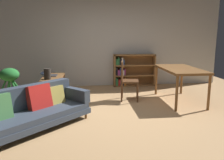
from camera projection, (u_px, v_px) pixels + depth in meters
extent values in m
plane|color=tan|center=(122.00, 114.00, 4.60)|extent=(8.16, 8.16, 0.00)
cube|color=silver|center=(109.00, 41.00, 6.97)|extent=(6.80, 0.10, 2.70)
cylinder|color=brown|center=(86.00, 116.00, 4.34)|extent=(0.04, 0.04, 0.10)
cylinder|color=brown|center=(65.00, 109.00, 4.72)|extent=(0.04, 0.04, 0.10)
cube|color=#384251|center=(35.00, 120.00, 3.83)|extent=(1.88, 1.88, 0.10)
cube|color=#384251|center=(34.00, 114.00, 3.82)|extent=(1.81, 1.80, 0.10)
cube|color=#384251|center=(24.00, 97.00, 3.94)|extent=(1.44, 1.43, 0.39)
cube|color=#384251|center=(75.00, 94.00, 4.46)|extent=(0.59, 0.60, 0.23)
cube|color=red|center=(39.00, 97.00, 3.99)|extent=(0.45, 0.45, 0.44)
cube|color=tan|center=(55.00, 95.00, 4.26)|extent=(0.36, 0.36, 0.35)
cube|color=brown|center=(56.00, 83.00, 6.15)|extent=(0.46, 0.04, 0.55)
cube|color=brown|center=(50.00, 94.00, 5.05)|extent=(0.46, 0.04, 0.55)
cube|color=brown|center=(53.00, 89.00, 5.60)|extent=(0.46, 1.13, 0.04)
cube|color=brown|center=(53.00, 78.00, 5.55)|extent=(0.46, 1.17, 0.04)
cube|color=brown|center=(54.00, 98.00, 5.65)|extent=(0.46, 1.13, 0.04)
cube|color=#333338|center=(53.00, 75.00, 5.67)|extent=(0.21, 0.33, 0.02)
cube|color=black|center=(45.00, 74.00, 5.65)|extent=(0.19, 0.31, 0.08)
cylinder|color=#2D2823|center=(47.00, 74.00, 5.21)|extent=(0.15, 0.15, 0.24)
cylinder|color=slate|center=(47.00, 72.00, 5.20)|extent=(0.08, 0.08, 0.01)
cylinder|color=#333338|center=(11.00, 97.00, 5.42)|extent=(0.25, 0.25, 0.19)
cylinder|color=#287A33|center=(16.00, 85.00, 5.40)|extent=(0.28, 0.10, 0.44)
cylinder|color=#287A33|center=(13.00, 84.00, 5.43)|extent=(0.14, 0.17, 0.43)
cylinder|color=#287A33|center=(10.00, 81.00, 5.44)|extent=(0.11, 0.22, 0.55)
cylinder|color=#287A33|center=(8.00, 86.00, 5.38)|extent=(0.12, 0.06, 0.38)
cylinder|color=#287A33|center=(4.00, 84.00, 5.27)|extent=(0.24, 0.18, 0.49)
cylinder|color=#287A33|center=(8.00, 87.00, 5.30)|extent=(0.09, 0.18, 0.35)
cylinder|color=#287A33|center=(13.00, 85.00, 5.31)|extent=(0.21, 0.17, 0.44)
ellipsoid|color=#287A33|center=(9.00, 75.00, 5.32)|extent=(0.44, 0.44, 0.31)
cylinder|color=brown|center=(156.00, 80.00, 6.03)|extent=(0.06, 0.06, 0.74)
cylinder|color=brown|center=(177.00, 94.00, 4.67)|extent=(0.06, 0.06, 0.74)
cylinder|color=brown|center=(182.00, 80.00, 6.11)|extent=(0.06, 0.06, 0.74)
cylinder|color=brown|center=(209.00, 93.00, 4.75)|extent=(0.06, 0.06, 0.74)
cube|color=brown|center=(180.00, 69.00, 5.31)|extent=(0.79, 1.50, 0.05)
cylinder|color=#56351E|center=(137.00, 90.00, 5.67)|extent=(0.04, 0.04, 0.44)
cylinder|color=#56351E|center=(138.00, 93.00, 5.33)|extent=(0.04, 0.04, 0.44)
cylinder|color=#56351E|center=(122.00, 89.00, 5.70)|extent=(0.04, 0.04, 0.44)
cylinder|color=#56351E|center=(122.00, 93.00, 5.36)|extent=(0.04, 0.04, 0.44)
cube|color=#56351E|center=(130.00, 81.00, 5.46)|extent=(0.47, 0.45, 0.04)
cube|color=#56351E|center=(122.00, 71.00, 5.43)|extent=(0.10, 0.35, 0.45)
cube|color=olive|center=(114.00, 70.00, 6.95)|extent=(0.04, 0.30, 0.97)
cube|color=olive|center=(154.00, 70.00, 7.08)|extent=(0.04, 0.30, 0.97)
cube|color=olive|center=(134.00, 55.00, 6.93)|extent=(1.25, 0.30, 0.04)
cube|color=olive|center=(134.00, 85.00, 7.11)|extent=(1.25, 0.30, 0.04)
cube|color=olive|center=(133.00, 69.00, 7.14)|extent=(1.22, 0.04, 0.97)
cube|color=olive|center=(134.00, 75.00, 7.05)|extent=(1.22, 0.28, 0.04)
cube|color=olive|center=(134.00, 65.00, 6.99)|extent=(1.22, 0.28, 0.04)
cube|color=#337F47|center=(117.00, 82.00, 7.00)|extent=(0.06, 0.21, 0.22)
cube|color=red|center=(119.00, 82.00, 7.01)|extent=(0.06, 0.21, 0.18)
cube|color=silver|center=(121.00, 82.00, 7.02)|extent=(0.04, 0.19, 0.16)
cube|color=black|center=(123.00, 82.00, 7.03)|extent=(0.05, 0.23, 0.16)
cube|color=orange|center=(125.00, 81.00, 7.03)|extent=(0.06, 0.23, 0.21)
cube|color=black|center=(116.00, 71.00, 6.94)|extent=(0.05, 0.22, 0.24)
cube|color=#993884|center=(119.00, 72.00, 6.96)|extent=(0.07, 0.23, 0.15)
cube|color=#2D5199|center=(121.00, 72.00, 6.95)|extent=(0.06, 0.18, 0.20)
cube|color=silver|center=(123.00, 72.00, 6.97)|extent=(0.05, 0.21, 0.15)
cube|color=#993884|center=(124.00, 72.00, 6.98)|extent=(0.03, 0.23, 0.18)
cube|color=#337F47|center=(117.00, 62.00, 6.88)|extent=(0.05, 0.20, 0.17)
cube|color=#337F47|center=(118.00, 61.00, 6.90)|extent=(0.03, 0.25, 0.23)
cube|color=black|center=(120.00, 62.00, 6.89)|extent=(0.06, 0.18, 0.19)
cube|color=silver|center=(122.00, 61.00, 6.90)|extent=(0.04, 0.20, 0.22)
cube|color=#2D5199|center=(123.00, 62.00, 6.91)|extent=(0.03, 0.20, 0.15)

